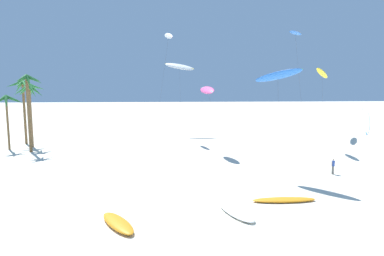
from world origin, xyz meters
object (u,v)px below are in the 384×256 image
object	(u,v)px
palm_tree_3	(27,89)
grounded_kite_3	(118,223)
flying_kite_4	(169,36)
palm_tree_1	(23,91)
flying_kite_2	(278,75)
flying_kite_1	(295,33)
flying_kite_6	(179,67)
flying_kite_0	(365,120)
grounded_kite_2	(284,200)
palm_tree_2	(30,94)
grounded_kite_1	(236,212)
person_foreground_walker	(333,166)
flying_kite_3	(322,73)
palm_tree_0	(7,104)
flying_kite_5	(207,90)

from	to	relation	value
palm_tree_3	grounded_kite_3	size ratio (longest dim) A/B	2.34
flying_kite_4	palm_tree_1	bearing A→B (deg)	-168.78
palm_tree_1	flying_kite_2	size ratio (longest dim) A/B	0.86
flying_kite_1	grounded_kite_3	distance (m)	41.07
flying_kite_1	flying_kite_6	world-z (taller)	flying_kite_1
flying_kite_0	flying_kite_1	xyz separation A→B (m)	(0.61, 22.37, 10.63)
flying_kite_2	grounded_kite_2	size ratio (longest dim) A/B	2.14
grounded_kite_2	grounded_kite_3	size ratio (longest dim) A/B	1.17
palm_tree_2	grounded_kite_1	xyz separation A→B (m)	(26.43, -28.78, -7.87)
palm_tree_3	grounded_kite_2	world-z (taller)	palm_tree_3
flying_kite_1	person_foreground_walker	distance (m)	23.52
flying_kite_0	flying_kite_4	world-z (taller)	flying_kite_4
flying_kite_1	grounded_kite_3	bearing A→B (deg)	-126.81
flying_kite_4	grounded_kite_2	size ratio (longest dim) A/B	3.38
flying_kite_3	flying_kite_0	bearing A→B (deg)	-105.76
flying_kite_2	flying_kite_3	world-z (taller)	flying_kite_3
flying_kite_1	palm_tree_2	bearing A→B (deg)	178.99
person_foreground_walker	flying_kite_0	bearing A→B (deg)	-86.83
flying_kite_0	grounded_kite_3	xyz separation A→B (m)	(-21.79, -7.56, -6.36)
palm_tree_0	flying_kite_1	world-z (taller)	flying_kite_1
flying_kite_1	grounded_kite_2	distance (m)	31.93
flying_kite_4	person_foreground_walker	distance (m)	35.05
palm_tree_1	flying_kite_6	world-z (taller)	flying_kite_6
flying_kite_4	grounded_kite_2	world-z (taller)	flying_kite_4
flying_kite_4	grounded_kite_3	world-z (taller)	flying_kite_4
flying_kite_1	flying_kite_5	distance (m)	16.87
palm_tree_1	flying_kite_4	distance (m)	24.99
flying_kite_3	grounded_kite_1	xyz separation A→B (m)	(-21.87, -37.40, -11.17)
palm_tree_0	grounded_kite_3	size ratio (longest dim) A/B	1.72
flying_kite_3	grounded_kite_1	bearing A→B (deg)	-120.32
flying_kite_6	grounded_kite_2	size ratio (longest dim) A/B	2.49
flying_kite_5	flying_kite_2	bearing A→B (deg)	-64.30
flying_kite_1	flying_kite_3	world-z (taller)	flying_kite_1
palm_tree_1	grounded_kite_2	bearing A→B (deg)	-41.16
palm_tree_1	grounded_kite_2	xyz separation A→B (m)	(33.00, -28.85, -8.30)
palm_tree_3	person_foreground_walker	world-z (taller)	palm_tree_3
flying_kite_2	flying_kite_6	bearing A→B (deg)	106.83
flying_kite_0	flying_kite_6	bearing A→B (deg)	114.61
person_foreground_walker	flying_kite_6	bearing A→B (deg)	117.86
flying_kite_6	grounded_kite_1	world-z (taller)	flying_kite_6
flying_kite_4	grounded_kite_1	distance (m)	40.37
palm_tree_3	grounded_kite_1	distance (m)	36.71
flying_kite_0	flying_kite_4	size ratio (longest dim) A/B	0.44
palm_tree_3	flying_kite_1	xyz separation A→B (m)	(38.81, 2.93, 8.27)
flying_kite_4	grounded_kite_3	bearing A→B (deg)	-94.92
flying_kite_3	flying_kite_5	world-z (taller)	flying_kite_3
palm_tree_1	grounded_kite_1	distance (m)	43.20
grounded_kite_1	flying_kite_2	bearing A→B (deg)	60.03
palm_tree_1	flying_kite_3	xyz separation A→B (m)	(50.29, 5.93, 2.90)
palm_tree_2	flying_kite_5	distance (m)	26.87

